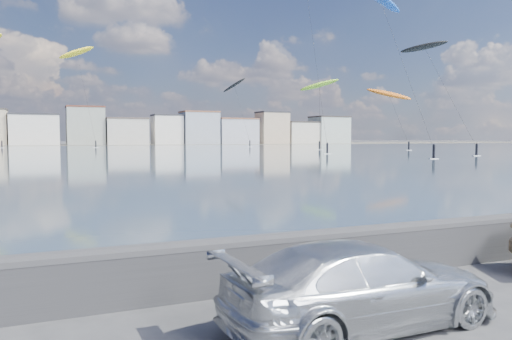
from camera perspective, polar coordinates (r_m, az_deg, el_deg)
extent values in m
cube|color=#385262|center=(97.43, -21.20, 1.83)|extent=(500.00, 177.00, 0.00)
cube|color=#4C473D|center=(205.88, -22.21, 2.71)|extent=(500.00, 60.00, 0.00)
cube|color=#28282B|center=(9.44, -2.54, -11.31)|extent=(400.00, 0.35, 0.90)
cylinder|color=#28282B|center=(9.33, -2.55, -8.64)|extent=(400.00, 0.36, 0.36)
cube|color=white|center=(191.87, -23.98, 4.17)|extent=(16.00, 13.00, 10.50)
cube|color=#2D2D33|center=(192.02, -24.02, 5.82)|extent=(16.32, 13.26, 0.60)
cube|color=gray|center=(192.40, -18.91, 4.73)|extent=(13.00, 10.00, 13.50)
cube|color=#562D23|center=(192.67, -18.95, 6.83)|extent=(13.26, 10.20, 0.60)
cube|color=beige|center=(193.98, -14.61, 4.22)|extent=(15.00, 12.00, 9.50)
cube|color=#4C423D|center=(194.09, -14.63, 5.71)|extent=(15.30, 12.24, 0.60)
cube|color=white|center=(196.88, -10.13, 4.49)|extent=(11.00, 9.00, 11.00)
cube|color=#2D2D33|center=(197.04, -10.15, 6.18)|extent=(11.22, 9.18, 0.60)
cube|color=#9EA8B7|center=(200.21, -6.49, 4.73)|extent=(14.00, 11.00, 12.50)
cube|color=brown|center=(200.42, -6.51, 6.60)|extent=(14.28, 11.22, 0.60)
cube|color=#B2B7C6|center=(205.16, -2.33, 4.37)|extent=(16.00, 12.00, 10.00)
cube|color=brown|center=(205.28, -2.33, 5.85)|extent=(16.32, 12.24, 0.60)
cube|color=#CCB293|center=(211.59, 1.87, 4.76)|extent=(12.00, 10.00, 13.00)
cube|color=#2D2D33|center=(211.81, 1.87, 6.60)|extent=(12.24, 10.20, 0.60)
cube|color=beige|center=(217.60, 5.10, 4.20)|extent=(14.00, 11.00, 9.00)
cube|color=#383330|center=(217.68, 5.11, 5.46)|extent=(14.28, 11.22, 0.60)
cube|color=#B7C6BC|center=(224.82, 8.37, 4.48)|extent=(15.00, 12.00, 11.50)
cube|color=#383330|center=(224.97, 8.39, 6.02)|extent=(15.30, 12.24, 0.60)
imported|color=silver|center=(7.98, 12.05, -12.70)|extent=(4.60, 2.07, 1.31)
cube|color=white|center=(148.23, -27.04, 2.27)|extent=(1.40, 0.42, 0.08)
cylinder|color=black|center=(148.22, -27.05, 2.62)|extent=(0.36, 0.36, 1.70)
sphere|color=black|center=(148.21, -27.06, 2.97)|extent=(0.28, 0.28, 0.28)
ellipsoid|color=yellow|center=(158.71, -19.82, 12.52)|extent=(10.50, 5.66, 6.23)
cube|color=white|center=(141.26, -17.83, 2.45)|extent=(1.40, 0.42, 0.08)
cylinder|color=black|center=(141.25, -17.84, 2.82)|extent=(0.36, 0.36, 1.70)
sphere|color=black|center=(141.24, -17.85, 3.18)|extent=(0.28, 0.28, 0.28)
cylinder|color=black|center=(149.43, -18.88, 8.02)|extent=(3.39, 15.87, 26.32)
ellipsoid|color=#8CD826|center=(122.91, 7.27, 9.63)|extent=(10.43, 5.11, 4.22)
cube|color=white|center=(114.41, 7.25, 2.33)|extent=(1.40, 0.42, 0.08)
cylinder|color=black|center=(114.39, 7.26, 2.78)|extent=(0.36, 0.36, 1.70)
sphere|color=black|center=(114.38, 7.26, 3.23)|extent=(0.28, 0.28, 0.28)
cylinder|color=black|center=(118.45, 7.26, 6.41)|extent=(3.94, 6.90, 14.19)
ellipsoid|color=black|center=(95.91, 18.65, 13.20)|extent=(7.95, 6.85, 2.68)
cube|color=white|center=(83.57, 23.88, 1.51)|extent=(1.40, 0.42, 0.08)
cylinder|color=black|center=(83.55, 23.90, 2.13)|extent=(0.36, 0.36, 1.70)
sphere|color=black|center=(83.53, 23.92, 2.74)|extent=(0.28, 0.28, 0.28)
cylinder|color=black|center=(89.24, 21.13, 8.16)|extent=(1.62, 13.88, 17.62)
cube|color=white|center=(85.94, 8.14, 1.85)|extent=(1.40, 0.42, 0.08)
cylinder|color=black|center=(85.92, 8.15, 2.45)|extent=(0.36, 0.36, 1.70)
sphere|color=black|center=(85.90, 8.15, 3.05)|extent=(0.28, 0.28, 0.28)
cylinder|color=black|center=(92.45, 6.83, 12.40)|extent=(1.92, 11.71, 30.97)
cube|color=white|center=(70.10, 19.64, 1.24)|extent=(1.40, 0.42, 0.08)
cylinder|color=black|center=(70.07, 19.66, 1.97)|extent=(0.36, 0.36, 1.70)
sphere|color=black|center=(70.05, 19.67, 2.71)|extent=(0.28, 0.28, 0.28)
cylinder|color=black|center=(76.73, 16.59, 11.24)|extent=(1.71, 14.53, 23.53)
ellipsoid|color=orange|center=(121.30, 14.90, 8.38)|extent=(8.80, 10.56, 4.28)
cube|color=white|center=(114.06, 17.06, 2.19)|extent=(1.40, 0.42, 0.08)
cylinder|color=black|center=(114.04, 17.07, 2.64)|extent=(0.36, 0.36, 1.70)
sphere|color=black|center=(114.03, 17.08, 3.09)|extent=(0.28, 0.28, 0.28)
cylinder|color=black|center=(117.51, 15.96, 5.69)|extent=(0.75, 8.28, 11.60)
ellipsoid|color=black|center=(156.07, -2.50, 9.67)|extent=(7.19, 7.19, 5.11)
cube|color=white|center=(145.85, -0.70, 2.67)|extent=(1.40, 0.42, 0.08)
cylinder|color=black|center=(145.84, -0.70, 3.02)|extent=(0.36, 0.36, 1.70)
sphere|color=black|center=(145.83, -0.70, 3.38)|extent=(0.28, 0.28, 0.28)
cylinder|color=black|center=(150.69, -1.63, 6.53)|extent=(0.92, 10.51, 17.62)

